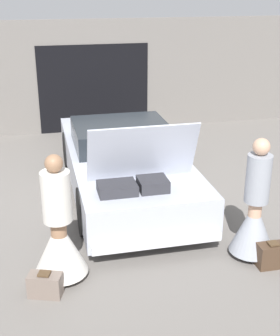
{
  "coord_description": "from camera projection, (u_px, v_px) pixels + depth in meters",
  "views": [
    {
      "loc": [
        -1.5,
        -7.81,
        3.66
      ],
      "look_at": [
        0.0,
        -1.29,
        0.97
      ],
      "focal_mm": 50.0,
      "sensor_mm": 36.0,
      "label": 1
    }
  ],
  "objects": [
    {
      "name": "suitcase_beside_right_person",
      "position": [
        272.0,
        255.0,
        6.38
      ],
      "size": [
        0.4,
        0.23,
        0.37
      ],
      "color": "#473323",
      "rests_on": "ground_plane"
    },
    {
      "name": "garage_wall_back",
      "position": [
        93.0,
        77.0,
        11.85
      ],
      "size": [
        12.0,
        0.14,
        2.8
      ],
      "color": "slate",
      "rests_on": "ground_plane"
    },
    {
      "name": "person_left",
      "position": [
        59.0,
        236.0,
        6.0
      ],
      "size": [
        0.71,
        0.71,
        1.72
      ],
      "rotation": [
        0.0,
        0.0,
        -1.81
      ],
      "color": "#997051",
      "rests_on": "ground_plane"
    },
    {
      "name": "person_right",
      "position": [
        254.0,
        216.0,
        6.47
      ],
      "size": [
        0.63,
        0.63,
        1.76
      ],
      "rotation": [
        0.0,
        0.0,
        1.82
      ],
      "color": "tan",
      "rests_on": "ground_plane"
    },
    {
      "name": "car",
      "position": [
        124.0,
        162.0,
        8.53
      ],
      "size": [
        1.98,
        4.78,
        1.74
      ],
      "color": "#B2B7C6",
      "rests_on": "ground_plane"
    },
    {
      "name": "suitcase_beside_left_person",
      "position": [
        45.0,
        285.0,
        5.79
      ],
      "size": [
        0.46,
        0.34,
        0.33
      ],
      "color": "#75665B",
      "rests_on": "ground_plane"
    },
    {
      "name": "ground_plane",
      "position": [
        125.0,
        191.0,
        8.74
      ],
      "size": [
        40.0,
        40.0,
        0.0
      ],
      "primitive_type": "plane",
      "color": "slate"
    }
  ]
}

